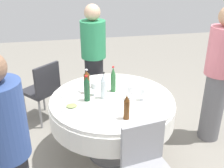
{
  "coord_description": "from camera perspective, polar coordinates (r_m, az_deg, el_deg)",
  "views": [
    {
      "loc": [
        -0.49,
        -2.56,
        2.14
      ],
      "look_at": [
        0.0,
        0.0,
        0.91
      ],
      "focal_mm": 43.6,
      "sensor_mm": 36.0,
      "label": 1
    }
  ],
  "objects": [
    {
      "name": "ground_plane",
      "position": [
        3.37,
        -0.0,
        -14.1
      ],
      "size": [
        10.0,
        10.0,
        0.0
      ],
      "primitive_type": "plane",
      "color": "gray"
    },
    {
      "name": "dining_table",
      "position": [
        3.03,
        -0.0,
        -5.41
      ],
      "size": [
        1.37,
        1.37,
        0.74
      ],
      "color": "white",
      "rests_on": "ground_plane"
    },
    {
      "name": "bottle_clear_near",
      "position": [
        2.89,
        -1.74,
        -0.47
      ],
      "size": [
        0.07,
        0.07,
        0.3
      ],
      "color": "silver",
      "rests_on": "dining_table"
    },
    {
      "name": "bottle_brown_front",
      "position": [
        3.01,
        -5.29,
        0.42
      ],
      "size": [
        0.06,
        0.06,
        0.29
      ],
      "color": "#593314",
      "rests_on": "dining_table"
    },
    {
      "name": "bottle_brown_far",
      "position": [
        2.53,
        3.09,
        -4.91
      ],
      "size": [
        0.06,
        0.06,
        0.26
      ],
      "color": "#593314",
      "rests_on": "dining_table"
    },
    {
      "name": "bottle_dark_green_left",
      "position": [
        2.85,
        -5.31,
        -1.04
      ],
      "size": [
        0.06,
        0.06,
        0.29
      ],
      "color": "#194728",
      "rests_on": "dining_table"
    },
    {
      "name": "bottle_green_west",
      "position": [
        3.04,
        0.25,
        0.86
      ],
      "size": [
        0.06,
        0.06,
        0.3
      ],
      "color": "#2D6B38",
      "rests_on": "dining_table"
    },
    {
      "name": "wine_glass_left",
      "position": [
        2.96,
        -3.81,
        -0.46
      ],
      "size": [
        0.07,
        0.07,
        0.15
      ],
      "color": "white",
      "rests_on": "dining_table"
    },
    {
      "name": "wine_glass_west",
      "position": [
        2.88,
        6.58,
        -1.61
      ],
      "size": [
        0.07,
        0.07,
        0.14
      ],
      "color": "white",
      "rests_on": "dining_table"
    },
    {
      "name": "wine_glass_east",
      "position": [
        2.89,
        3.89,
        -1.21
      ],
      "size": [
        0.07,
        0.07,
        0.16
      ],
      "color": "white",
      "rests_on": "dining_table"
    },
    {
      "name": "plate_north",
      "position": [
        3.05,
        -8.79,
        -2.05
      ],
      "size": [
        0.23,
        0.23,
        0.02
      ],
      "color": "white",
      "rests_on": "dining_table"
    },
    {
      "name": "plate_outer",
      "position": [
        2.79,
        -8.46,
        -4.77
      ],
      "size": [
        0.24,
        0.24,
        0.04
      ],
      "color": "white",
      "rests_on": "dining_table"
    },
    {
      "name": "plate_mid",
      "position": [
        3.23,
        -2.63,
        -0.18
      ],
      "size": [
        0.24,
        0.24,
        0.02
      ],
      "color": "white",
      "rests_on": "dining_table"
    },
    {
      "name": "plate_south",
      "position": [
        3.1,
        5.59,
        -1.46
      ],
      "size": [
        0.21,
        0.21,
        0.02
      ],
      "color": "white",
      "rests_on": "dining_table"
    },
    {
      "name": "fork_front",
      "position": [
        2.69,
        -1.06,
        -5.95
      ],
      "size": [
        0.18,
        0.04,
        0.0
      ],
      "primitive_type": "cube",
      "rotation": [
        0.0,
        0.0,
        3.0
      ],
      "color": "silver",
      "rests_on": "dining_table"
    },
    {
      "name": "fork_far",
      "position": [
        2.8,
        9.06,
        -4.96
      ],
      "size": [
        0.18,
        0.04,
        0.0
      ],
      "primitive_type": "cube",
      "rotation": [
        0.0,
        0.0,
        3.28
      ],
      "color": "silver",
      "rests_on": "dining_table"
    },
    {
      "name": "person_near",
      "position": [
        2.17,
        -21.04,
        -13.31
      ],
      "size": [
        0.34,
        0.34,
        1.61
      ],
      "rotation": [
        0.0,
        0.0,
        2.32
      ],
      "color": "#26262B",
      "rests_on": "ground_plane"
    },
    {
      "name": "person_front",
      "position": [
        3.41,
        21.45,
        1.84
      ],
      "size": [
        0.34,
        0.34,
        1.67
      ],
      "rotation": [
        0.0,
        0.0,
        -1.51
      ],
      "color": "slate",
      "rests_on": "ground_plane"
    },
    {
      "name": "person_far",
      "position": [
        3.8,
        -3.85,
        5.11
      ],
      "size": [
        0.34,
        0.34,
        1.58
      ],
      "rotation": [
        0.0,
        0.0,
        0.07
      ],
      "color": "#26262B",
      "rests_on": "ground_plane"
    },
    {
      "name": "chair_east",
      "position": [
        3.79,
        -14.18,
        -0.77
      ],
      "size": [
        0.56,
        0.56,
        0.87
      ],
      "rotation": [
        0.0,
        0.0,
        0.74
      ],
      "color": "#2D2D33",
      "rests_on": "ground_plane"
    },
    {
      "name": "chair_rear",
      "position": [
        2.45,
        7.36,
        -16.35
      ],
      "size": [
        0.46,
        0.46,
        0.87
      ],
      "rotation": [
        0.0,
        0.0,
        3.32
      ],
      "color": "#99999E",
      "rests_on": "ground_plane"
    }
  ]
}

